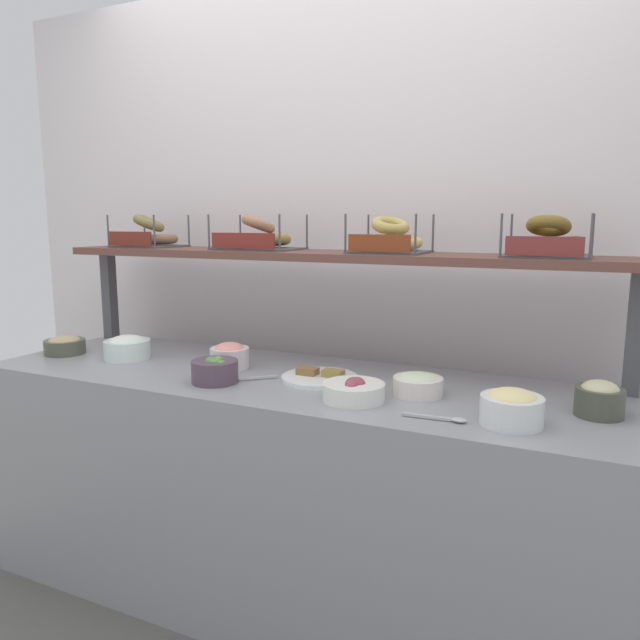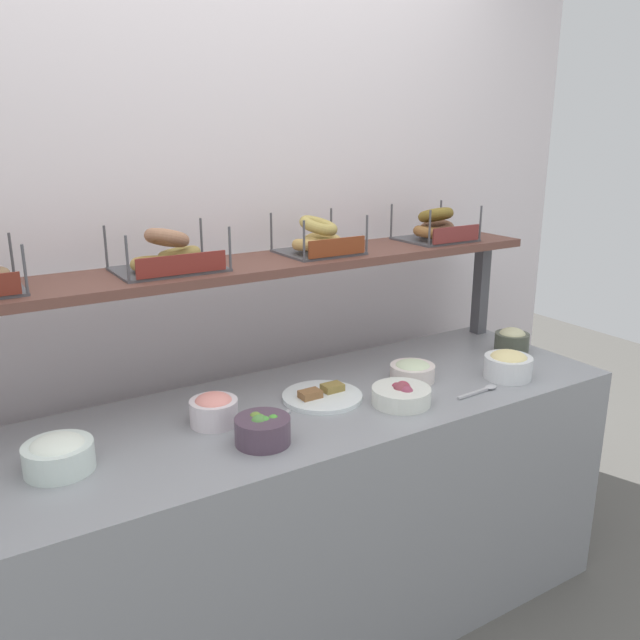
% 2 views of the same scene
% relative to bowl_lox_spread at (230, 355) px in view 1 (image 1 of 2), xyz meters
% --- Properties ---
extents(ground_plane, '(8.00, 8.00, 0.00)m').
position_rel_bowl_lox_spread_xyz_m(ground_plane, '(0.26, -0.02, -0.90)').
color(ground_plane, '#595651').
extents(back_wall, '(3.49, 0.06, 2.40)m').
position_rel_bowl_lox_spread_xyz_m(back_wall, '(0.26, 0.53, 0.30)').
color(back_wall, silver).
rests_on(back_wall, ground_plane).
extents(deli_counter, '(2.29, 0.70, 0.85)m').
position_rel_bowl_lox_spread_xyz_m(deli_counter, '(0.26, -0.02, -0.47)').
color(deli_counter, gray).
rests_on(deli_counter, ground_plane).
extents(shelf_riser_left, '(0.05, 0.05, 0.40)m').
position_rel_bowl_lox_spread_xyz_m(shelf_riser_left, '(-0.82, 0.25, 0.15)').
color(shelf_riser_left, '#4C4C51').
rests_on(shelf_riser_left, deli_counter).
extents(shelf_riser_right, '(0.05, 0.05, 0.40)m').
position_rel_bowl_lox_spread_xyz_m(shelf_riser_right, '(1.35, 0.25, 0.15)').
color(shelf_riser_right, '#4C4C51').
rests_on(shelf_riser_right, deli_counter).
extents(upper_shelf, '(2.25, 0.32, 0.03)m').
position_rel_bowl_lox_spread_xyz_m(upper_shelf, '(0.26, 0.25, 0.37)').
color(upper_shelf, brown).
rests_on(upper_shelf, shelf_riser_left).
extents(bowl_lox_spread, '(0.15, 0.15, 0.10)m').
position_rel_bowl_lox_spread_xyz_m(bowl_lox_spread, '(0.00, 0.00, 0.00)').
color(bowl_lox_spread, white).
rests_on(bowl_lox_spread, deli_counter).
extents(bowl_tuna_salad, '(0.13, 0.13, 0.10)m').
position_rel_bowl_lox_spread_xyz_m(bowl_tuna_salad, '(1.26, -0.02, 0.00)').
color(bowl_tuna_salad, '#454A3C').
rests_on(bowl_tuna_salad, deli_counter).
extents(bowl_beet_salad, '(0.19, 0.19, 0.07)m').
position_rel_bowl_lox_spread_xyz_m(bowl_beet_salad, '(0.58, -0.18, -0.02)').
color(bowl_beet_salad, white).
rests_on(bowl_beet_salad, deli_counter).
extents(bowl_egg_salad, '(0.17, 0.17, 0.10)m').
position_rel_bowl_lox_spread_xyz_m(bowl_egg_salad, '(1.05, -0.20, 0.00)').
color(bowl_egg_salad, white).
rests_on(bowl_egg_salad, deli_counter).
extents(bowl_hummus, '(0.16, 0.16, 0.07)m').
position_rel_bowl_lox_spread_xyz_m(bowl_hummus, '(-0.76, -0.09, -0.01)').
color(bowl_hummus, '#4C4E3E').
rests_on(bowl_hummus, deli_counter).
extents(bowl_scallion_spread, '(0.16, 0.16, 0.07)m').
position_rel_bowl_lox_spread_xyz_m(bowl_scallion_spread, '(0.74, -0.04, -0.01)').
color(bowl_scallion_spread, white).
rests_on(bowl_scallion_spread, deli_counter).
extents(bowl_veggie_mix, '(0.16, 0.16, 0.09)m').
position_rel_bowl_lox_spread_xyz_m(bowl_veggie_mix, '(0.07, -0.19, -0.01)').
color(bowl_veggie_mix, '#513D4E').
rests_on(bowl_veggie_mix, deli_counter).
extents(bowl_cream_cheese, '(0.18, 0.18, 0.10)m').
position_rel_bowl_lox_spread_xyz_m(bowl_cream_cheese, '(-0.46, -0.05, -0.00)').
color(bowl_cream_cheese, white).
rests_on(bowl_cream_cheese, deli_counter).
extents(serving_plate_white, '(0.27, 0.27, 0.04)m').
position_rel_bowl_lox_spread_xyz_m(serving_plate_white, '(0.38, -0.01, -0.04)').
color(serving_plate_white, white).
rests_on(serving_plate_white, deli_counter).
extents(serving_spoon_near_plate, '(0.14, 0.13, 0.01)m').
position_rel_bowl_lox_spread_xyz_m(serving_spoon_near_plate, '(0.15, -0.13, -0.04)').
color(serving_spoon_near_plate, '#B7B7BC').
rests_on(serving_spoon_near_plate, deli_counter).
extents(serving_spoon_by_edge, '(0.18, 0.03, 0.01)m').
position_rel_bowl_lox_spread_xyz_m(serving_spoon_by_edge, '(0.87, -0.25, -0.04)').
color(serving_spoon_by_edge, '#B7B7BC').
rests_on(serving_spoon_by_edge, deli_counter).
extents(bagel_basket_poppy, '(0.27, 0.26, 0.15)m').
position_rel_bowl_lox_spread_xyz_m(bagel_basket_poppy, '(-0.58, 0.26, 0.43)').
color(bagel_basket_poppy, '#4C4C51').
rests_on(bagel_basket_poppy, upper_shelf).
extents(bagel_basket_everything, '(0.33, 0.26, 0.15)m').
position_rel_bowl_lox_spread_xyz_m(bagel_basket_everything, '(-0.02, 0.26, 0.43)').
color(bagel_basket_everything, '#4C4C51').
rests_on(bagel_basket_everything, upper_shelf).
extents(bagel_basket_sesame, '(0.28, 0.25, 0.14)m').
position_rel_bowl_lox_spread_xyz_m(bagel_basket_sesame, '(0.53, 0.26, 0.43)').
color(bagel_basket_sesame, '#4C4C51').
rests_on(bagel_basket_sesame, upper_shelf).
extents(bagel_basket_cinnamon_raisin, '(0.27, 0.25, 0.14)m').
position_rel_bowl_lox_spread_xyz_m(bagel_basket_cinnamon_raisin, '(1.07, 0.25, 0.43)').
color(bagel_basket_cinnamon_raisin, '#4C4C51').
rests_on(bagel_basket_cinnamon_raisin, upper_shelf).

